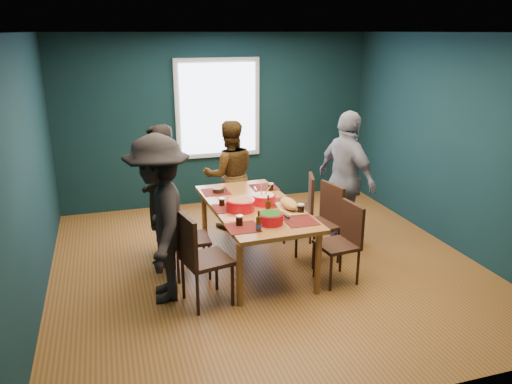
{
  "coord_description": "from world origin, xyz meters",
  "views": [
    {
      "loc": [
        -1.73,
        -5.23,
        2.72
      ],
      "look_at": [
        -0.1,
        0.08,
        0.92
      ],
      "focal_mm": 35.0,
      "sensor_mm": 36.0,
      "label": 1
    }
  ],
  "objects_px": {
    "person_back": "(230,175)",
    "person_right": "(347,179)",
    "chair_left_far": "(164,215)",
    "cutting_board": "(289,205)",
    "chair_right_far": "(304,202)",
    "bowl_herbs": "(271,218)",
    "chair_left_near": "(198,253)",
    "bowl_salad": "(240,204)",
    "chair_left_mid": "(183,233)",
    "bowl_dumpling": "(264,199)",
    "person_far_left": "(160,196)",
    "person_near_left": "(160,220)",
    "chair_right_mid": "(324,217)",
    "dining_table": "(255,211)",
    "chair_right_near": "(344,237)"
  },
  "relations": [
    {
      "from": "chair_left_far",
      "to": "bowl_salad",
      "type": "relative_size",
      "value": 2.91
    },
    {
      "from": "chair_left_mid",
      "to": "person_far_left",
      "type": "bearing_deg",
      "value": 113.54
    },
    {
      "from": "dining_table",
      "to": "chair_left_mid",
      "type": "distance_m",
      "value": 0.89
    },
    {
      "from": "chair_left_far",
      "to": "person_back",
      "type": "height_order",
      "value": "person_back"
    },
    {
      "from": "dining_table",
      "to": "bowl_salad",
      "type": "xyz_separation_m",
      "value": [
        -0.2,
        -0.11,
        0.14
      ]
    },
    {
      "from": "bowl_dumpling",
      "to": "dining_table",
      "type": "bearing_deg",
      "value": -170.06
    },
    {
      "from": "chair_right_far",
      "to": "bowl_herbs",
      "type": "distance_m",
      "value": 1.45
    },
    {
      "from": "person_near_left",
      "to": "person_far_left",
      "type": "bearing_deg",
      "value": 178.53
    },
    {
      "from": "chair_left_mid",
      "to": "cutting_board",
      "type": "relative_size",
      "value": 1.6
    },
    {
      "from": "chair_left_mid",
      "to": "bowl_herbs",
      "type": "distance_m",
      "value": 1.06
    },
    {
      "from": "person_far_left",
      "to": "bowl_dumpling",
      "type": "relative_size",
      "value": 6.07
    },
    {
      "from": "person_far_left",
      "to": "person_near_left",
      "type": "relative_size",
      "value": 0.97
    },
    {
      "from": "cutting_board",
      "to": "bowl_herbs",
      "type": "bearing_deg",
      "value": -130.0
    },
    {
      "from": "chair_left_far",
      "to": "bowl_salad",
      "type": "bearing_deg",
      "value": -34.78
    },
    {
      "from": "person_right",
      "to": "cutting_board",
      "type": "distance_m",
      "value": 1.1
    },
    {
      "from": "chair_right_far",
      "to": "chair_left_near",
      "type": "bearing_deg",
      "value": -124.89
    },
    {
      "from": "chair_left_near",
      "to": "person_near_left",
      "type": "height_order",
      "value": "person_near_left"
    },
    {
      "from": "chair_right_mid",
      "to": "person_near_left",
      "type": "bearing_deg",
      "value": 178.13
    },
    {
      "from": "bowl_dumpling",
      "to": "chair_left_far",
      "type": "bearing_deg",
      "value": 155.34
    },
    {
      "from": "dining_table",
      "to": "chair_right_far",
      "type": "height_order",
      "value": "chair_right_far"
    },
    {
      "from": "chair_left_mid",
      "to": "chair_right_mid",
      "type": "distance_m",
      "value": 1.73
    },
    {
      "from": "chair_left_near",
      "to": "bowl_salad",
      "type": "xyz_separation_m",
      "value": [
        0.62,
        0.64,
        0.24
      ]
    },
    {
      "from": "chair_left_mid",
      "to": "person_back",
      "type": "relative_size",
      "value": 0.59
    },
    {
      "from": "person_back",
      "to": "person_near_left",
      "type": "relative_size",
      "value": 0.88
    },
    {
      "from": "chair_left_mid",
      "to": "person_right",
      "type": "relative_size",
      "value": 0.52
    },
    {
      "from": "dining_table",
      "to": "chair_right_mid",
      "type": "xyz_separation_m",
      "value": [
        0.85,
        -0.13,
        -0.12
      ]
    },
    {
      "from": "person_back",
      "to": "chair_right_mid",
      "type": "bearing_deg",
      "value": 125.08
    },
    {
      "from": "chair_left_mid",
      "to": "bowl_salad",
      "type": "height_order",
      "value": "chair_left_mid"
    },
    {
      "from": "chair_left_far",
      "to": "bowl_herbs",
      "type": "xyz_separation_m",
      "value": [
        1.0,
        -1.15,
        0.26
      ]
    },
    {
      "from": "person_back",
      "to": "bowl_dumpling",
      "type": "bearing_deg",
      "value": 99.03
    },
    {
      "from": "bowl_salad",
      "to": "cutting_board",
      "type": "xyz_separation_m",
      "value": [
        0.54,
        -0.14,
        -0.01
      ]
    },
    {
      "from": "chair_left_mid",
      "to": "bowl_dumpling",
      "type": "relative_size",
      "value": 3.29
    },
    {
      "from": "person_back",
      "to": "person_right",
      "type": "height_order",
      "value": "person_right"
    },
    {
      "from": "person_back",
      "to": "cutting_board",
      "type": "relative_size",
      "value": 2.69
    },
    {
      "from": "person_near_left",
      "to": "chair_right_mid",
      "type": "bearing_deg",
      "value": 105.24
    },
    {
      "from": "chair_left_mid",
      "to": "person_back",
      "type": "bearing_deg",
      "value": 56.91
    },
    {
      "from": "chair_left_mid",
      "to": "chair_right_near",
      "type": "xyz_separation_m",
      "value": [
        1.71,
        -0.62,
        -0.01
      ]
    },
    {
      "from": "chair_right_near",
      "to": "bowl_salad",
      "type": "xyz_separation_m",
      "value": [
        -1.04,
        0.58,
        0.29
      ]
    },
    {
      "from": "bowl_dumpling",
      "to": "bowl_herbs",
      "type": "xyz_separation_m",
      "value": [
        -0.13,
        -0.63,
        0.0
      ]
    },
    {
      "from": "bowl_dumpling",
      "to": "cutting_board",
      "type": "distance_m",
      "value": 0.35
    },
    {
      "from": "chair_left_mid",
      "to": "person_far_left",
      "type": "distance_m",
      "value": 0.57
    },
    {
      "from": "bowl_dumpling",
      "to": "person_far_left",
      "type": "bearing_deg",
      "value": 163.86
    },
    {
      "from": "chair_right_far",
      "to": "bowl_dumpling",
      "type": "bearing_deg",
      "value": -127.48
    },
    {
      "from": "chair_left_mid",
      "to": "chair_right_mid",
      "type": "height_order",
      "value": "chair_right_mid"
    },
    {
      "from": "chair_right_near",
      "to": "bowl_salad",
      "type": "relative_size",
      "value": 2.8
    },
    {
      "from": "person_far_left",
      "to": "person_right",
      "type": "height_order",
      "value": "person_right"
    },
    {
      "from": "dining_table",
      "to": "chair_right_mid",
      "type": "relative_size",
      "value": 2.1
    },
    {
      "from": "person_right",
      "to": "bowl_salad",
      "type": "bearing_deg",
      "value": 89.99
    },
    {
      "from": "chair_left_far",
      "to": "chair_right_mid",
      "type": "bearing_deg",
      "value": -15.36
    },
    {
      "from": "bowl_herbs",
      "to": "cutting_board",
      "type": "xyz_separation_m",
      "value": [
        0.34,
        0.35,
        -0.01
      ]
    }
  ]
}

